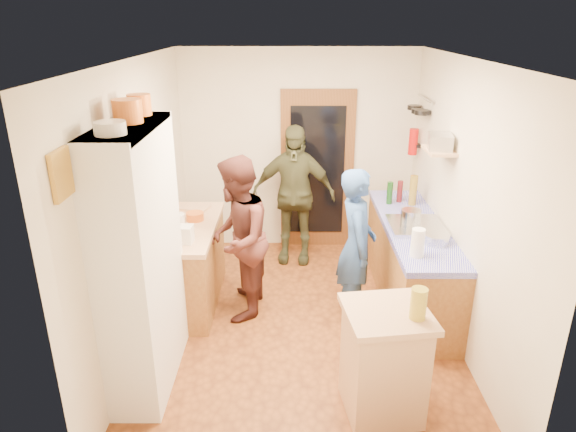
{
  "coord_description": "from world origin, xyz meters",
  "views": [
    {
      "loc": [
        -0.1,
        -4.51,
        2.94
      ],
      "look_at": [
        -0.12,
        0.15,
        1.12
      ],
      "focal_mm": 32.0,
      "sensor_mm": 36.0,
      "label": 1
    }
  ],
  "objects_px": {
    "island_base": "(383,364)",
    "person_left": "(241,237)",
    "hutch_body": "(141,261)",
    "right_counter_base": "(410,264)",
    "person_back": "(295,195)",
    "person_hob": "(360,247)"
  },
  "relations": [
    {
      "from": "island_base",
      "to": "person_left",
      "type": "height_order",
      "value": "person_left"
    },
    {
      "from": "hutch_body",
      "to": "person_left",
      "type": "height_order",
      "value": "hutch_body"
    },
    {
      "from": "right_counter_base",
      "to": "person_left",
      "type": "height_order",
      "value": "person_left"
    },
    {
      "from": "island_base",
      "to": "person_left",
      "type": "xyz_separation_m",
      "value": [
        -1.22,
        1.48,
        0.42
      ]
    },
    {
      "from": "person_left",
      "to": "person_back",
      "type": "relative_size",
      "value": 0.97
    },
    {
      "from": "island_base",
      "to": "person_back",
      "type": "distance_m",
      "value": 2.85
    },
    {
      "from": "island_base",
      "to": "person_back",
      "type": "relative_size",
      "value": 0.49
    },
    {
      "from": "person_hob",
      "to": "person_left",
      "type": "height_order",
      "value": "person_left"
    },
    {
      "from": "hutch_body",
      "to": "person_back",
      "type": "height_order",
      "value": "hutch_body"
    },
    {
      "from": "hutch_body",
      "to": "island_base",
      "type": "height_order",
      "value": "hutch_body"
    },
    {
      "from": "right_counter_base",
      "to": "person_left",
      "type": "relative_size",
      "value": 1.3
    },
    {
      "from": "hutch_body",
      "to": "island_base",
      "type": "relative_size",
      "value": 2.56
    },
    {
      "from": "right_counter_base",
      "to": "island_base",
      "type": "bearing_deg",
      "value": -108.55
    },
    {
      "from": "right_counter_base",
      "to": "person_left",
      "type": "distance_m",
      "value": 1.87
    },
    {
      "from": "person_left",
      "to": "hutch_body",
      "type": "bearing_deg",
      "value": -29.83
    },
    {
      "from": "right_counter_base",
      "to": "person_back",
      "type": "xyz_separation_m",
      "value": [
        -1.25,
        1.0,
        0.46
      ]
    },
    {
      "from": "island_base",
      "to": "person_back",
      "type": "xyz_separation_m",
      "value": [
        -0.67,
        2.73,
        0.45
      ]
    },
    {
      "from": "hutch_body",
      "to": "person_hob",
      "type": "height_order",
      "value": "hutch_body"
    },
    {
      "from": "island_base",
      "to": "person_hob",
      "type": "bearing_deg",
      "value": 91.15
    },
    {
      "from": "person_back",
      "to": "island_base",
      "type": "bearing_deg",
      "value": -69.03
    },
    {
      "from": "right_counter_base",
      "to": "person_hob",
      "type": "distance_m",
      "value": 0.8
    },
    {
      "from": "hutch_body",
      "to": "person_back",
      "type": "relative_size",
      "value": 1.25
    }
  ]
}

